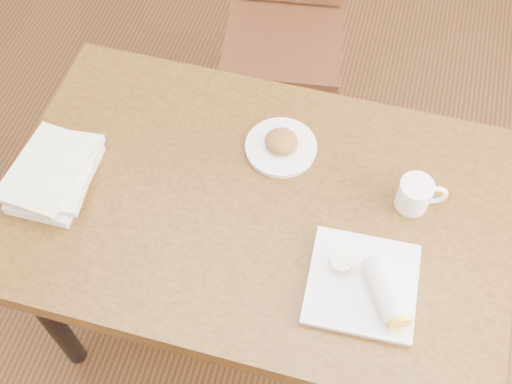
% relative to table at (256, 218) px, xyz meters
% --- Properties ---
extents(ground, '(4.00, 5.00, 0.01)m').
position_rel_table_xyz_m(ground, '(0.00, 0.00, -0.67)').
color(ground, '#472814').
rests_on(ground, ground).
extents(table, '(1.29, 0.82, 0.75)m').
position_rel_table_xyz_m(table, '(0.00, 0.00, 0.00)').
color(table, brown).
rests_on(table, ground).
extents(chair_far, '(0.48, 0.48, 0.95)m').
position_rel_table_xyz_m(chair_far, '(-0.14, 0.93, -0.12)').
color(chair_far, '#492414').
rests_on(chair_far, ground).
extents(plate_scone, '(0.19, 0.19, 0.06)m').
position_rel_table_xyz_m(plate_scone, '(0.02, 0.18, 0.10)').
color(plate_scone, white).
rests_on(plate_scone, table).
extents(coffee_mug, '(0.13, 0.09, 0.09)m').
position_rel_table_xyz_m(coffee_mug, '(0.38, 0.10, 0.13)').
color(coffee_mug, white).
rests_on(coffee_mug, table).
extents(plate_burrito, '(0.26, 0.26, 0.08)m').
position_rel_table_xyz_m(plate_burrito, '(0.32, -0.16, 0.11)').
color(plate_burrito, white).
rests_on(plate_burrito, table).
extents(book_stack, '(0.21, 0.28, 0.07)m').
position_rel_table_xyz_m(book_stack, '(-0.51, -0.07, 0.11)').
color(book_stack, white).
rests_on(book_stack, table).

